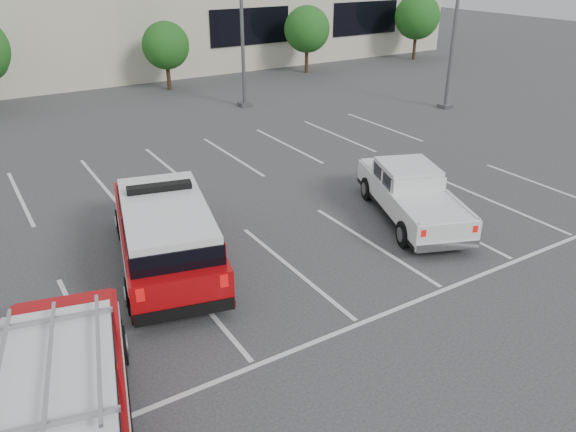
# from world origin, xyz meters

# --- Properties ---
(ground) EXTENTS (120.00, 120.00, 0.00)m
(ground) POSITION_xyz_m (0.00, 0.00, 0.00)
(ground) COLOR #303032
(ground) RESTS_ON ground
(stall_markings) EXTENTS (23.00, 15.00, 0.01)m
(stall_markings) POSITION_xyz_m (0.00, 4.50, 0.01)
(stall_markings) COLOR silver
(stall_markings) RESTS_ON ground
(tree_mid_right) EXTENTS (2.77, 2.77, 3.99)m
(tree_mid_right) POSITION_xyz_m (5.09, 22.05, 2.50)
(tree_mid_right) COLOR #3F2B19
(tree_mid_right) RESTS_ON ground
(tree_right) EXTENTS (3.07, 3.07, 4.42)m
(tree_right) POSITION_xyz_m (15.09, 22.05, 2.77)
(tree_right) COLOR #3F2B19
(tree_right) RESTS_ON ground
(tree_far_right) EXTENTS (3.37, 3.37, 4.85)m
(tree_far_right) POSITION_xyz_m (25.09, 22.05, 3.04)
(tree_far_right) COLOR #3F2B19
(tree_far_right) RESTS_ON ground
(light_pole_mid) EXTENTS (0.90, 0.60, 10.24)m
(light_pole_mid) POSITION_xyz_m (7.00, 16.00, 5.19)
(light_pole_mid) COLOR #59595E
(light_pole_mid) RESTS_ON ground
(light_pole_right) EXTENTS (0.90, 0.60, 10.24)m
(light_pole_right) POSITION_xyz_m (16.00, 10.00, 5.19)
(light_pole_right) COLOR #59595E
(light_pole_right) RESTS_ON ground
(fire_chief_suv) EXTENTS (3.61, 6.52, 2.17)m
(fire_chief_suv) POSITION_xyz_m (-2.74, 1.87, 0.89)
(fire_chief_suv) COLOR #A0070B
(fire_chief_suv) RESTS_ON ground
(white_pickup) EXTENTS (3.67, 5.65, 1.64)m
(white_pickup) POSITION_xyz_m (4.82, 0.74, 0.65)
(white_pickup) COLOR silver
(white_pickup) RESTS_ON ground
(ladder_suv) EXTENTS (3.21, 5.54, 2.05)m
(ladder_suv) POSITION_xyz_m (-6.31, -2.81, 0.82)
(ladder_suv) COLOR #A0070B
(ladder_suv) RESTS_ON ground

